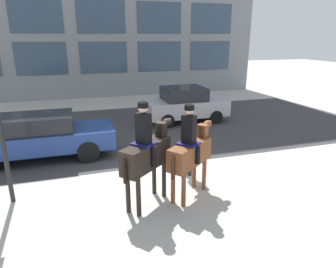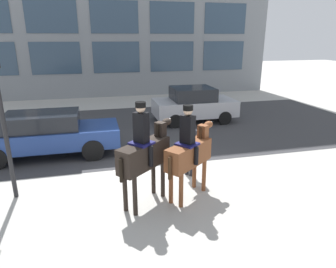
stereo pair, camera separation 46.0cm
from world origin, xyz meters
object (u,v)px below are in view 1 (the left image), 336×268
mounted_horse_companion (191,151)px  street_car_near_lane (39,136)px  mounted_horse_lead (147,153)px  pedestrian_bystander (188,145)px  street_car_far_lane (185,104)px

mounted_horse_companion → street_car_near_lane: 5.49m
mounted_horse_lead → pedestrian_bystander: (1.52, 1.23, -0.40)m
mounted_horse_companion → street_car_near_lane: (-3.91, 3.83, -0.44)m
mounted_horse_lead → street_car_near_lane: 4.82m
pedestrian_bystander → street_car_far_lane: size_ratio=0.42×
mounted_horse_lead → street_car_far_lane: (3.58, 7.04, -0.51)m
mounted_horse_lead → mounted_horse_companion: 1.14m
street_car_near_lane → mounted_horse_lead: bearing=-54.6°
mounted_horse_lead → street_car_near_lane: (-2.77, 3.90, -0.54)m
mounted_horse_lead → street_car_far_lane: size_ratio=0.66×
mounted_horse_lead → pedestrian_bystander: size_ratio=1.59×
pedestrian_bystander → street_car_far_lane: 6.17m
mounted_horse_companion → street_car_near_lane: size_ratio=0.51×
mounted_horse_lead → street_car_near_lane: bearing=85.0°
mounted_horse_lead → street_car_far_lane: bearing=22.6°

